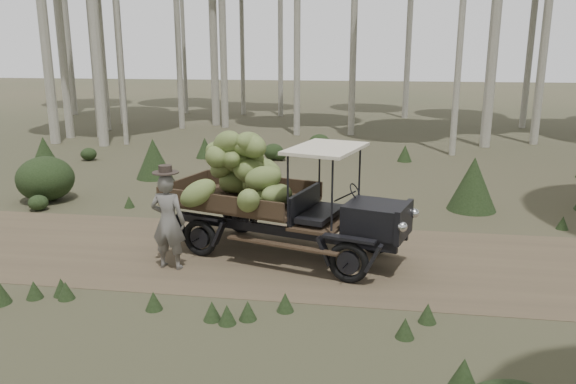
# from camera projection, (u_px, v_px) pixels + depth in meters

# --- Properties ---
(ground) EXTENTS (120.00, 120.00, 0.00)m
(ground) POSITION_uv_depth(u_px,v_px,m) (307.00, 258.00, 10.78)
(ground) COLOR #473D2B
(ground) RESTS_ON ground
(dirt_track) EXTENTS (70.00, 4.00, 0.01)m
(dirt_track) POSITION_uv_depth(u_px,v_px,m) (307.00, 258.00, 10.78)
(dirt_track) COLOR brown
(dirt_track) RESTS_ON ground
(banana_truck) EXTENTS (4.99, 2.89, 2.49)m
(banana_truck) POSITION_uv_depth(u_px,v_px,m) (262.00, 182.00, 10.85)
(banana_truck) COLOR black
(banana_truck) RESTS_ON ground
(farmer) EXTENTS (0.68, 0.51, 1.92)m
(farmer) POSITION_uv_depth(u_px,v_px,m) (168.00, 220.00, 10.06)
(farmer) COLOR #605D58
(farmer) RESTS_ON ground
(undergrowth) EXTENTS (21.95, 22.62, 1.33)m
(undergrowth) POSITION_uv_depth(u_px,v_px,m) (342.00, 249.00, 9.66)
(undergrowth) COLOR #233319
(undergrowth) RESTS_ON ground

